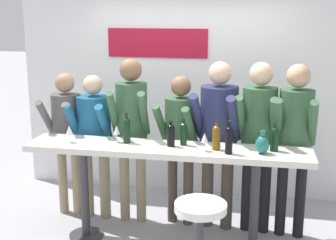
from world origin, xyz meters
TOP-DOWN VIEW (x-y plane):
  - back_wall at (-0.00, 1.53)m, footprint 4.40×0.12m
  - tasting_table at (-0.00, 0.00)m, footprint 2.80×0.50m
  - bar_stool at (0.42, -0.63)m, footprint 0.47×0.47m
  - person_far_left at (-1.25, 0.51)m, footprint 0.42×0.54m
  - person_left at (-0.92, 0.48)m, footprint 0.46×0.55m
  - person_center_left at (-0.48, 0.47)m, footprint 0.44×0.58m
  - person_center at (0.05, 0.51)m, footprint 0.47×0.58m
  - person_center_right at (0.46, 0.49)m, footprint 0.52×0.63m
  - person_right at (0.88, 0.47)m, footprint 0.46×0.59m
  - person_far_right at (1.24, 0.43)m, footprint 0.45×0.58m
  - wine_bottle_0 at (0.15, 0.09)m, footprint 0.07×0.07m
  - wine_bottle_1 at (0.61, -0.12)m, footprint 0.07×0.07m
  - wine_bottle_2 at (1.03, 0.06)m, footprint 0.08×0.08m
  - wine_bottle_3 at (-0.42, 0.06)m, footprint 0.07×0.07m
  - wine_bottle_4 at (0.04, 0.03)m, footprint 0.08×0.08m
  - wine_bottle_5 at (0.48, -0.01)m, footprint 0.08×0.08m
  - wine_glass_0 at (0.38, -0.07)m, footprint 0.07×0.07m
  - wine_glass_1 at (-0.99, -0.04)m, footprint 0.07×0.07m
  - wine_glass_2 at (-0.52, 0.05)m, footprint 0.07×0.07m
  - decorative_vase at (0.91, -0.05)m, footprint 0.13×0.13m

SIDE VIEW (x-z plane):
  - bar_stool at x=0.42m, z-range 0.13..0.88m
  - tasting_table at x=0.00m, z-range 0.36..1.40m
  - person_left at x=-0.92m, z-range 0.19..1.84m
  - person_center at x=0.05m, z-range 0.20..1.87m
  - person_far_left at x=-1.25m, z-range 0.21..1.87m
  - decorative_vase at x=0.91m, z-range 1.02..1.24m
  - person_center_right at x=0.46m, z-range 0.22..2.04m
  - person_far_right at x=1.24m, z-range 0.23..2.06m
  - person_right at x=0.88m, z-range 0.23..2.06m
  - person_center_left at x=-0.48m, z-range 0.24..2.08m
  - wine_bottle_4 at x=0.04m, z-range 1.03..1.29m
  - wine_bottle_0 at x=0.15m, z-range 1.03..1.30m
  - wine_glass_0 at x=0.38m, z-range 1.08..1.25m
  - wine_glass_1 at x=-0.99m, z-range 1.08..1.25m
  - wine_glass_2 at x=-0.52m, z-range 1.08..1.25m
  - wine_bottle_2 at x=1.03m, z-range 1.03..1.30m
  - wine_bottle_5 at x=0.48m, z-range 1.03..1.31m
  - wine_bottle_3 at x=-0.42m, z-range 1.03..1.33m
  - wine_bottle_1 at x=0.61m, z-range 1.03..1.34m
  - back_wall at x=0.00m, z-range 0.00..2.85m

